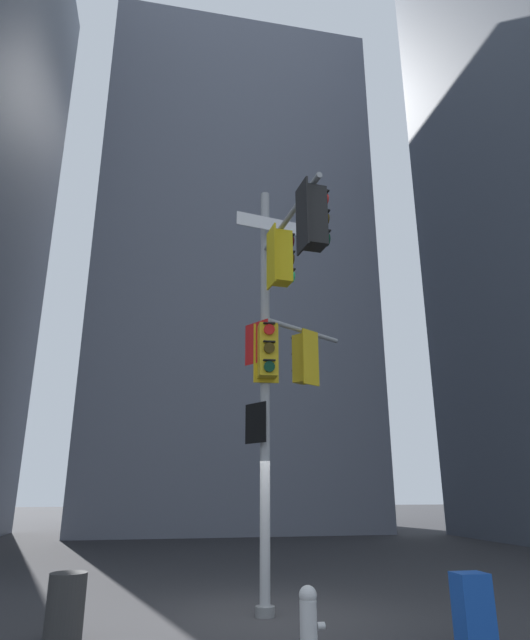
{
  "coord_description": "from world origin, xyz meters",
  "views": [
    {
      "loc": [
        -1.97,
        -9.68,
        2.03
      ],
      "look_at": [
        0.04,
        0.18,
        5.23
      ],
      "focal_mm": 29.81,
      "sensor_mm": 36.0,
      "label": 1
    }
  ],
  "objects_px": {
    "signal_pole_assembly": "(282,328)",
    "newspaper_box": "(474,611)",
    "fire_hydrant": "(309,620)",
    "trash_bin": "(66,607)"
  },
  "relations": [
    {
      "from": "signal_pole_assembly",
      "to": "fire_hydrant",
      "type": "xyz_separation_m",
      "value": [
        -0.13,
        -1.85,
        -4.42
      ]
    },
    {
      "from": "fire_hydrant",
      "to": "newspaper_box",
      "type": "distance_m",
      "value": 2.26
    },
    {
      "from": "signal_pole_assembly",
      "to": "newspaper_box",
      "type": "relative_size",
      "value": 8.47
    },
    {
      "from": "signal_pole_assembly",
      "to": "trash_bin",
      "type": "height_order",
      "value": "signal_pole_assembly"
    },
    {
      "from": "signal_pole_assembly",
      "to": "fire_hydrant",
      "type": "distance_m",
      "value": 4.79
    },
    {
      "from": "signal_pole_assembly",
      "to": "newspaper_box",
      "type": "bearing_deg",
      "value": -42.39
    },
    {
      "from": "trash_bin",
      "to": "signal_pole_assembly",
      "type": "bearing_deg",
      "value": 6.9
    },
    {
      "from": "signal_pole_assembly",
      "to": "newspaper_box",
      "type": "xyz_separation_m",
      "value": [
        2.13,
        -1.94,
        -4.39
      ]
    },
    {
      "from": "signal_pole_assembly",
      "to": "newspaper_box",
      "type": "distance_m",
      "value": 5.25
    },
    {
      "from": "fire_hydrant",
      "to": "trash_bin",
      "type": "bearing_deg",
      "value": 155.19
    }
  ]
}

